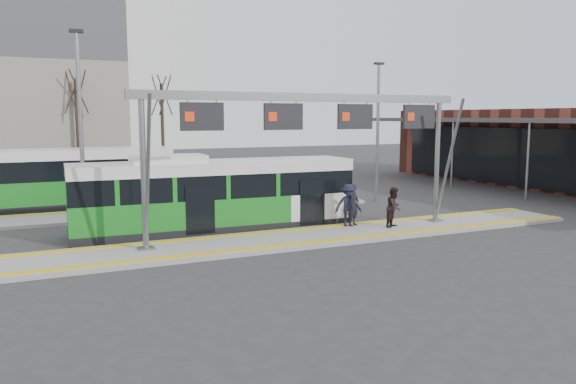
% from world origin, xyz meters
% --- Properties ---
extents(ground, '(120.00, 120.00, 0.00)m').
position_xyz_m(ground, '(0.00, 0.00, 0.00)').
color(ground, '#2D2D30').
rests_on(ground, ground).
extents(platform_main, '(22.00, 3.00, 0.15)m').
position_xyz_m(platform_main, '(0.00, 0.00, 0.07)').
color(platform_main, gray).
rests_on(platform_main, ground).
extents(platform_second, '(20.00, 3.00, 0.15)m').
position_xyz_m(platform_second, '(-4.00, 8.00, 0.07)').
color(platform_second, gray).
rests_on(platform_second, ground).
extents(tactile_main, '(22.00, 2.65, 0.02)m').
position_xyz_m(tactile_main, '(0.00, 0.00, 0.16)').
color(tactile_main, yellow).
rests_on(tactile_main, platform_main).
extents(tactile_second, '(20.00, 0.35, 0.02)m').
position_xyz_m(tactile_second, '(-4.00, 9.15, 0.16)').
color(tactile_second, yellow).
rests_on(tactile_second, platform_second).
extents(gantry, '(13.00, 1.68, 5.20)m').
position_xyz_m(gantry, '(-0.35, 0.25, 4.30)').
color(gantry, slate).
rests_on(gantry, platform_main).
extents(hero_bus, '(11.16, 2.78, 3.05)m').
position_xyz_m(hero_bus, '(-3.22, 3.10, 1.39)').
color(hero_bus, black).
rests_on(hero_bus, ground).
extents(bg_bus_green, '(11.72, 2.69, 2.92)m').
position_xyz_m(bg_bus_green, '(-8.98, 11.53, 1.44)').
color(bg_bus_green, black).
rests_on(bg_bus_green, ground).
extents(passenger_a, '(0.73, 0.68, 1.68)m').
position_xyz_m(passenger_a, '(1.86, 0.90, 0.99)').
color(passenger_a, black).
rests_on(passenger_a, platform_main).
extents(passenger_b, '(0.97, 0.91, 1.59)m').
position_xyz_m(passenger_b, '(3.17, -0.01, 0.94)').
color(passenger_b, black).
rests_on(passenger_b, platform_main).
extents(passenger_c, '(1.22, 0.89, 1.70)m').
position_xyz_m(passenger_c, '(1.62, 0.90, 1.00)').
color(passenger_c, black).
rests_on(passenger_c, platform_main).
extents(tree_left, '(1.40, 1.40, 8.44)m').
position_xyz_m(tree_left, '(-6.19, 29.46, 6.40)').
color(tree_left, '#382B21').
rests_on(tree_left, ground).
extents(tree_mid, '(1.40, 1.40, 8.24)m').
position_xyz_m(tree_mid, '(0.62, 29.80, 6.25)').
color(tree_mid, '#382B21').
rests_on(tree_mid, ground).
extents(lamp_west, '(0.50, 0.25, 7.69)m').
position_xyz_m(lamp_west, '(-8.01, 4.45, 4.09)').
color(lamp_west, slate).
rests_on(lamp_west, ground).
extents(lamp_east, '(0.50, 0.25, 7.30)m').
position_xyz_m(lamp_east, '(6.93, 6.83, 3.89)').
color(lamp_east, slate).
rests_on(lamp_east, ground).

